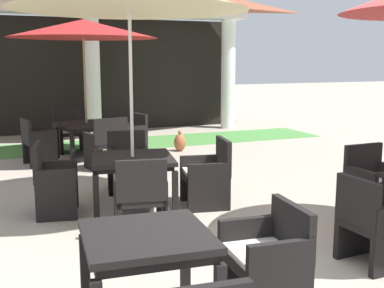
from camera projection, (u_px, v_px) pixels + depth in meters
ground_plane at (275, 265)px, 4.65m from camera, size 60.00×60.00×0.00m
background_pavilion at (89, 5)px, 12.04m from camera, size 8.76×2.50×4.16m
lawn_strip at (107, 145)px, 11.15m from camera, size 10.56×1.69×0.01m
patio_chair_near_foreground_west at (372, 225)px, 4.59m from camera, size 0.52×0.56×0.86m
patio_chair_near_foreground_north at (374, 186)px, 5.89m from camera, size 0.59×0.55×0.90m
patio_table_mid_left at (133, 163)px, 6.26m from camera, size 1.19×1.19×0.70m
patio_chair_mid_left_south at (140, 200)px, 5.34m from camera, size 0.64×0.61×0.90m
patio_chair_mid_left_west at (54, 182)px, 6.10m from camera, size 0.60×0.69×0.91m
patio_chair_mid_left_east at (208, 176)px, 6.48m from camera, size 0.67×0.71×0.89m
patio_chair_mid_left_north at (128, 164)px, 7.24m from camera, size 0.68×0.65×0.87m
patio_table_mid_right at (147, 247)px, 3.39m from camera, size 0.93×0.93×0.75m
patio_chair_mid_right_east at (267, 262)px, 3.70m from camera, size 0.57×0.65×0.85m
patio_table_far_back at (87, 128)px, 9.44m from camera, size 1.13×1.13×0.72m
patio_umbrella_far_back at (83, 30)px, 9.13m from camera, size 2.78×2.78×2.72m
patio_chair_far_back_north at (71, 132)px, 10.27m from camera, size 0.71×0.60×0.89m
patio_chair_far_back_west at (38, 143)px, 8.97m from camera, size 0.59×0.66×0.86m
patio_chair_far_back_south at (107, 145)px, 8.68m from camera, size 0.72×0.65×0.92m
patio_chair_far_back_east at (132, 136)px, 9.99m from camera, size 0.62×0.66×0.83m
terracotta_urn at (180, 142)px, 10.38m from camera, size 0.25×0.25×0.44m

